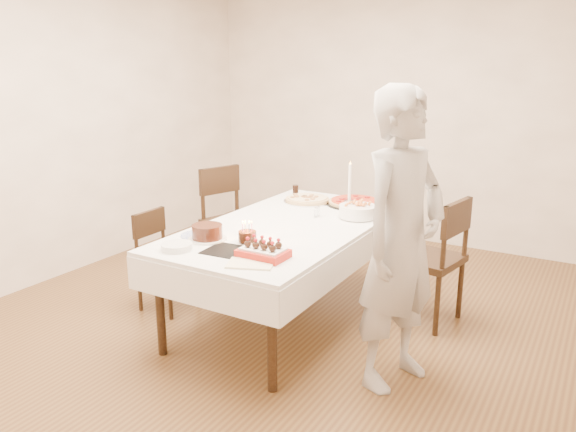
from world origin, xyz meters
The scene contains 22 objects.
floor centered at (0.00, 0.00, 0.00)m, with size 5.00×5.00×0.00m, color #4F311B.
wall_back centered at (0.00, 2.50, 1.35)m, with size 4.50×0.04×2.70m, color #F7E5D0.
wall_left centered at (-2.25, 0.00, 1.35)m, with size 0.04×5.00×2.70m, color #F7E5D0.
dining_table centered at (0.04, 0.05, 0.38)m, with size 1.14×2.14×0.75m, color white.
chair_right_savory centered at (0.96, 0.55, 0.49)m, with size 0.50×0.50×0.98m, color #301E10, non-canonical shape.
chair_left_savory centered at (-0.85, 0.58, 0.50)m, with size 0.51×0.51×1.00m, color #301E10, non-canonical shape.
chair_left_dessert centered at (-0.88, -0.29, 0.40)m, with size 0.41×0.41×0.80m, color #301E10, non-canonical shape.
person centered at (1.06, -0.38, 0.91)m, with size 0.66×0.43×1.81m, color beige.
pizza_white centered at (-0.17, 0.74, 0.77)m, with size 0.42×0.42×0.04m, color beige.
pizza_pepperoni centered at (0.22, 0.86, 0.77)m, with size 0.48×0.48×0.04m, color red.
red_placemat centered at (0.36, 0.68, 0.75)m, with size 0.23×0.23×0.01m, color #B21E1E.
pasta_bowl centered at (0.41, 0.48, 0.80)m, with size 0.29×0.29×0.09m, color white.
taper_candle centered at (0.25, 0.68, 0.95)m, with size 0.09×0.09×0.41m, color white.
shaker_pair centered at (0.12, 0.34, 0.79)m, with size 0.07×0.07×0.08m, color white, non-canonical shape.
cola_glass centered at (-0.38, 0.90, 0.80)m, with size 0.05×0.05×0.10m, color black.
layer_cake centered at (-0.25, -0.55, 0.80)m, with size 0.26×0.26×0.11m, color #36170D.
cake_board centered at (0.00, -0.68, 0.75)m, with size 0.26×0.26×0.01m, color black.
birthday_cake centered at (0.03, -0.47, 0.83)m, with size 0.12×0.12×0.13m, color #3B1910.
strawberry_box centered at (0.28, -0.67, 0.79)m, with size 0.30×0.20×0.08m, color #AA1F13, non-canonical shape.
box_lid centered at (0.28, -0.81, 0.75)m, with size 0.27×0.18×0.02m, color beige.
plate_stack centered at (-0.29, -0.82, 0.77)m, with size 0.20×0.20×0.04m, color white.
china_plate centered at (-0.36, -0.51, 0.75)m, with size 0.24×0.24×0.01m, color white.
Camera 1 is at (2.07, -3.43, 1.92)m, focal length 35.00 mm.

